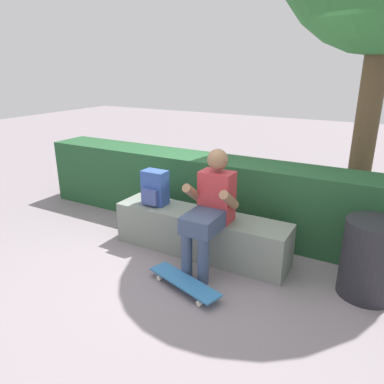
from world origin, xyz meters
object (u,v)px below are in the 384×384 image
bench_main (200,233)px  backpack_on_bench (155,188)px  trash_bin (370,259)px  person_skater (210,207)px  skateboard_near_person (184,282)px

bench_main → backpack_on_bench: 0.73m
bench_main → trash_bin: trash_bin is taller
person_skater → trash_bin: size_ratio=1.70×
person_skater → trash_bin: (1.48, 0.27, -0.31)m
skateboard_near_person → trash_bin: bearing=26.9°
bench_main → trash_bin: 1.71m
person_skater → trash_bin: bearing=10.3°
bench_main → backpack_on_bench: backpack_on_bench is taller
person_skater → backpack_on_bench: bearing=165.8°
backpack_on_bench → bench_main: bearing=0.9°
bench_main → person_skater: (0.23, -0.21, 0.43)m
bench_main → trash_bin: (1.70, 0.05, 0.12)m
skateboard_near_person → backpack_on_bench: (-0.80, 0.69, 0.60)m
skateboard_near_person → bench_main: bearing=106.7°
bench_main → skateboard_near_person: size_ratio=2.41×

